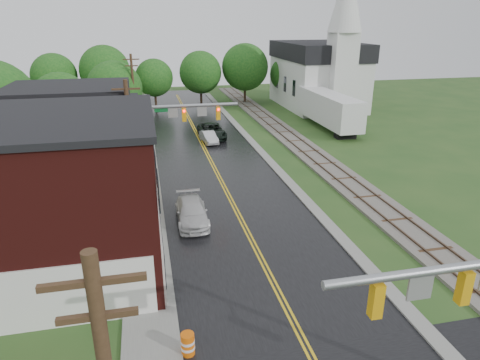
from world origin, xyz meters
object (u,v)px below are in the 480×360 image
object	(u,v)px
utility_pole_c	(134,93)
semi_trailer	(328,108)
utility_pole_b	(131,144)
pickup_white	(192,212)
tree_left_c	(63,103)
church	(321,68)
brick_building	(13,200)
sedan_silver	(209,137)
tree_left_e	(116,90)
construction_barrel	(188,344)
traffic_signal_far	(175,122)
suv_dark	(212,131)

from	to	relation	value
utility_pole_c	semi_trailer	distance (m)	23.12
utility_pole_b	pickup_white	size ratio (longest dim) A/B	1.85
tree_left_c	pickup_white	size ratio (longest dim) A/B	1.57
church	pickup_white	distance (m)	42.10
brick_building	sedan_silver	xyz separation A→B (m)	(13.28, 22.94, -3.54)
church	tree_left_c	distance (m)	36.59
brick_building	pickup_white	size ratio (longest dim) A/B	2.94
utility_pole_b	tree_left_c	size ratio (longest dim) A/B	1.18
utility_pole_b	tree_left_e	size ratio (longest dim) A/B	1.10
tree_left_c	semi_trailer	world-z (taller)	tree_left_c
brick_building	construction_barrel	distance (m)	11.62
tree_left_e	utility_pole_c	bearing A→B (deg)	-42.84
construction_barrel	church	bearing A→B (deg)	62.02
traffic_signal_far	suv_dark	xyz separation A→B (m)	(4.90, 12.82, -4.18)
traffic_signal_far	semi_trailer	bearing A→B (deg)	36.58
semi_trailer	construction_barrel	xyz separation A→B (m)	(-20.84, -34.38, -1.99)
utility_pole_c	semi_trailer	xyz separation A→B (m)	(22.88, -2.50, -2.24)
utility_pole_c	tree_left_e	bearing A→B (deg)	137.16
sedan_silver	construction_barrel	distance (m)	31.32
tree_left_e	sedan_silver	size ratio (longest dim) A/B	2.19
church	construction_barrel	xyz separation A→B (m)	(-24.77, -46.61, -5.35)
brick_building	utility_pole_c	xyz separation A→B (m)	(5.68, 29.00, 0.57)
construction_barrel	tree_left_e	bearing A→B (deg)	96.01
suv_dark	construction_barrel	xyz separation A→B (m)	(-6.20, -32.70, -0.30)
church	traffic_signal_far	xyz separation A→B (m)	(-23.47, -26.74, -0.86)
utility_pole_c	tree_left_e	xyz separation A→B (m)	(-2.05, 1.90, 0.09)
church	suv_dark	distance (m)	23.74
pickup_white	tree_left_c	bearing A→B (deg)	117.78
suv_dark	semi_trailer	distance (m)	14.83
church	traffic_signal_far	size ratio (longest dim) A/B	2.72
brick_building	utility_pole_c	distance (m)	29.56
suv_dark	church	bearing A→B (deg)	35.06
tree_left_c	suv_dark	bearing A→B (deg)	-0.28
utility_pole_b	sedan_silver	world-z (taller)	utility_pole_b
utility_pole_c	tree_left_c	world-z (taller)	utility_pole_c
utility_pole_b	sedan_silver	xyz separation A→B (m)	(7.60, 15.94, -4.11)
brick_building	utility_pole_b	size ratio (longest dim) A/B	1.59
brick_building	pickup_white	world-z (taller)	brick_building
utility_pole_b	suv_dark	distance (m)	20.02
utility_pole_b	suv_dark	size ratio (longest dim) A/B	1.58
sedan_silver	semi_trailer	size ratio (longest dim) A/B	0.27
suv_dark	sedan_silver	world-z (taller)	suv_dark
traffic_signal_far	semi_trailer	size ratio (longest dim) A/B	0.54
traffic_signal_far	sedan_silver	size ratio (longest dim) A/B	1.97
traffic_signal_far	tree_left_c	bearing A→B (deg)	128.82
tree_left_c	sedan_silver	bearing A→B (deg)	-7.62
tree_left_e	tree_left_c	bearing A→B (deg)	-129.81
tree_left_e	sedan_silver	bearing A→B (deg)	-39.52
brick_building	church	distance (m)	50.58
pickup_white	tree_left_e	bearing A→B (deg)	102.63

